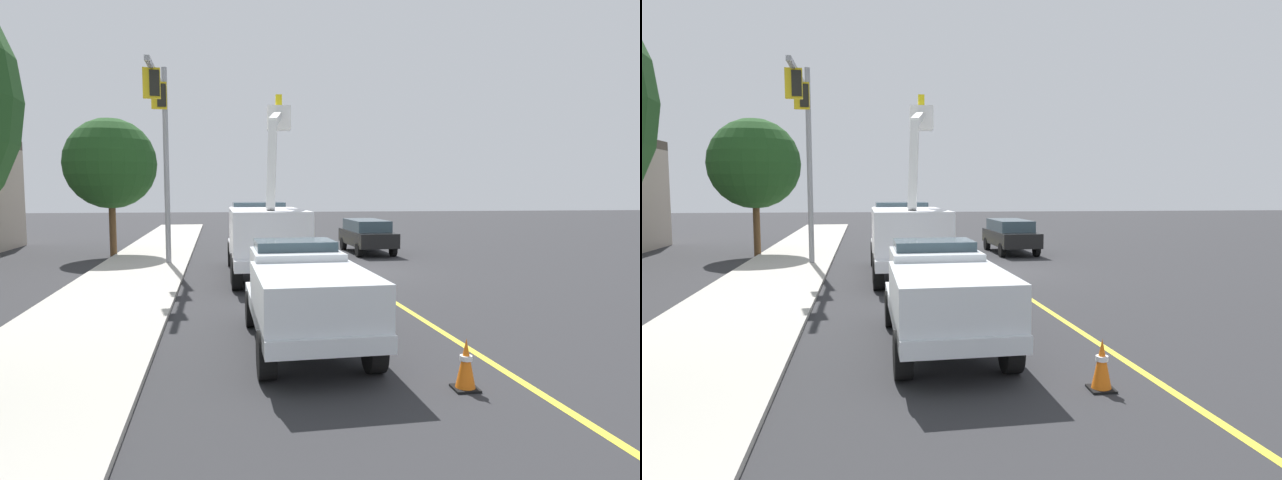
{
  "view_description": "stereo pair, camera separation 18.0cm",
  "coord_description": "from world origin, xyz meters",
  "views": [
    {
      "loc": [
        -20.83,
        3.79,
        3.2
      ],
      "look_at": [
        -1.23,
        1.25,
        1.4
      ],
      "focal_mm": 30.88,
      "sensor_mm": 36.0,
      "label": 1
    },
    {
      "loc": [
        -20.85,
        3.62,
        3.2
      ],
      "look_at": [
        -1.23,
        1.25,
        1.4
      ],
      "focal_mm": 30.88,
      "sensor_mm": 36.0,
      "label": 2
    }
  ],
  "objects": [
    {
      "name": "sidewalk_far_side",
      "position": [
        -0.45,
        7.99,
        0.06
      ],
      "size": [
        60.11,
        7.0,
        0.12
      ],
      "primitive_type": "cube",
      "rotation": [
        0.0,
        0.0,
        0.06
      ],
      "color": "#B2ADA3",
      "rests_on": "ground"
    },
    {
      "name": "ground",
      "position": [
        0.0,
        0.0,
        0.0
      ],
      "size": [
        120.0,
        120.0,
        0.0
      ],
      "primitive_type": "plane",
      "color": "#2D2D30"
    },
    {
      "name": "street_tree_right",
      "position": [
        6.78,
        10.32,
        4.46
      ],
      "size": [
        4.32,
        4.32,
        6.63
      ],
      "color": "brown",
      "rests_on": "ground"
    },
    {
      "name": "lane_centre_stripe",
      "position": [
        0.0,
        0.0,
        0.0
      ],
      "size": [
        49.93,
        2.99,
        0.01
      ],
      "primitive_type": "cube",
      "rotation": [
        0.0,
        0.0,
        0.06
      ],
      "color": "yellow",
      "rests_on": "ground"
    },
    {
      "name": "traffic_cone_mid_front",
      "position": [
        4.17,
        1.49,
        0.41
      ],
      "size": [
        0.4,
        0.4,
        0.84
      ],
      "color": "black",
      "rests_on": "ground"
    },
    {
      "name": "traffic_cone_leading",
      "position": [
        -12.62,
        0.37,
        0.41
      ],
      "size": [
        0.4,
        0.4,
        0.84
      ],
      "color": "black",
      "rests_on": "ground"
    },
    {
      "name": "utility_bucket_truck",
      "position": [
        -0.16,
        3.22,
        1.61
      ],
      "size": [
        8.33,
        2.97,
        6.92
      ],
      "color": "white",
      "rests_on": "ground"
    },
    {
      "name": "service_pickup_truck",
      "position": [
        -9.85,
        2.68,
        1.12
      ],
      "size": [
        5.71,
        2.44,
        2.06
      ],
      "color": "silver",
      "rests_on": "ground"
    },
    {
      "name": "traffic_signal_mast",
      "position": [
        1.34,
        7.08,
        5.52
      ],
      "size": [
        6.13,
        0.7,
        8.24
      ],
      "color": "gray",
      "rests_on": "ground"
    },
    {
      "name": "passing_minivan",
      "position": [
        6.53,
        -2.17,
        0.97
      ],
      "size": [
        4.9,
        2.17,
        1.69
      ],
      "color": "black",
      "rests_on": "ground"
    }
  ]
}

